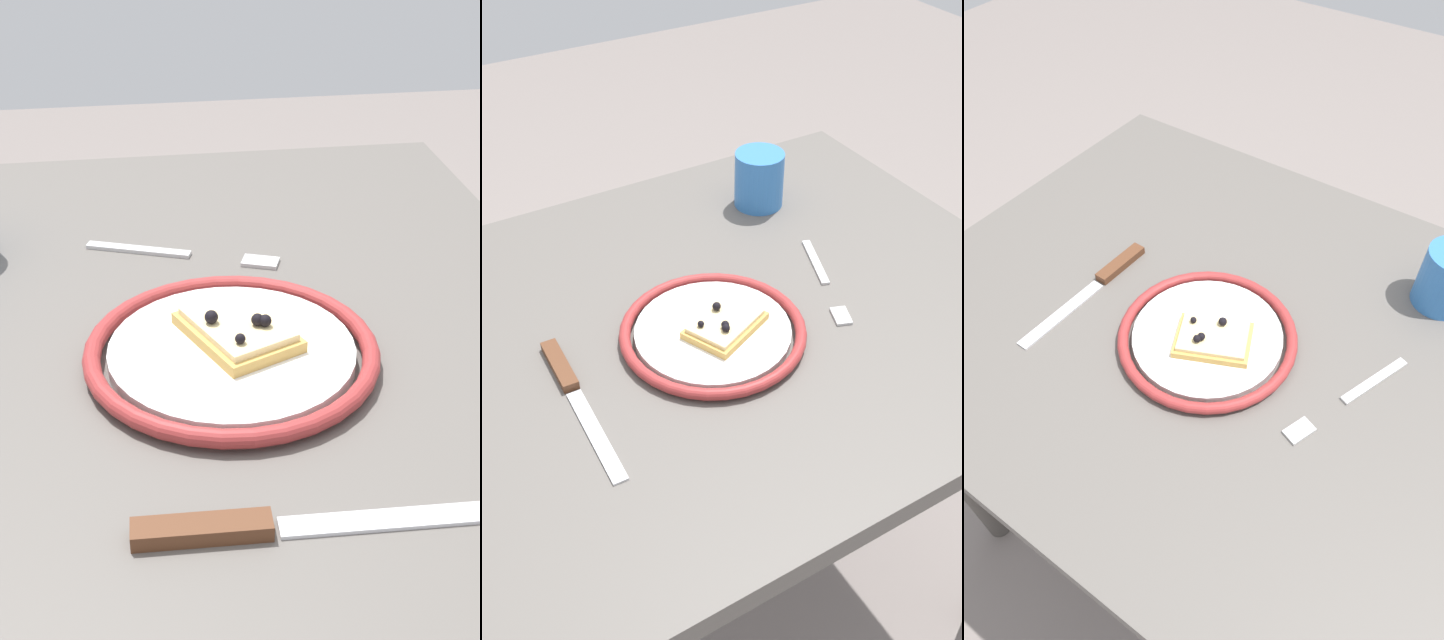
% 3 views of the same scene
% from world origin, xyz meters
% --- Properties ---
extents(ground_plane, '(6.00, 6.00, 0.00)m').
position_xyz_m(ground_plane, '(0.00, 0.00, 0.00)').
color(ground_plane, slate).
extents(dining_table, '(0.95, 0.75, 0.71)m').
position_xyz_m(dining_table, '(0.00, 0.00, 0.61)').
color(dining_table, '#5B5651').
rests_on(dining_table, ground_plane).
extents(plate, '(0.24, 0.24, 0.02)m').
position_xyz_m(plate, '(0.01, 0.05, 0.72)').
color(plate, white).
rests_on(plate, dining_table).
extents(pizza_slice_near, '(0.12, 0.11, 0.03)m').
position_xyz_m(pizza_slice_near, '(0.00, 0.05, 0.73)').
color(pizza_slice_near, tan).
rests_on(pizza_slice_near, plate).
extents(knife, '(0.03, 0.24, 0.01)m').
position_xyz_m(knife, '(0.21, 0.04, 0.71)').
color(knife, silver).
rests_on(knife, dining_table).
extents(fork, '(0.09, 0.19, 0.00)m').
position_xyz_m(fork, '(-0.18, 0.02, 0.71)').
color(fork, silver).
rests_on(fork, dining_table).
extents(cup, '(0.08, 0.08, 0.09)m').
position_xyz_m(cup, '(-0.22, -0.21, 0.75)').
color(cup, '#3372BF').
rests_on(cup, dining_table).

